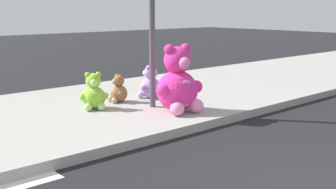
% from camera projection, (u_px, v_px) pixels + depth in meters
% --- Properties ---
extents(sidewalk, '(28.00, 4.40, 0.15)m').
position_uv_depth(sidewalk, '(85.00, 111.00, 7.98)').
color(sidewalk, '#9E9B93').
rests_on(sidewalk, ground_plane).
extents(sign_pole, '(0.56, 0.11, 3.20)m').
position_uv_depth(sign_pole, '(152.00, 16.00, 7.69)').
color(sign_pole, '#4C4C51').
rests_on(sign_pole, sidewalk).
extents(plush_pink_large, '(0.93, 0.84, 1.21)m').
position_uv_depth(plush_pink_large, '(178.00, 85.00, 7.58)').
color(plush_pink_large, '#F22D93').
rests_on(plush_pink_large, sidewalk).
extents(plush_lavender, '(0.50, 0.50, 0.70)m').
position_uv_depth(plush_lavender, '(150.00, 85.00, 8.79)').
color(plush_lavender, '#B28CD8').
rests_on(plush_lavender, sidewalk).
extents(plush_brown, '(0.39, 0.43, 0.56)m').
position_uv_depth(plush_brown, '(118.00, 91.00, 8.40)').
color(plush_brown, olive).
rests_on(plush_brown, sidewalk).
extents(plush_lime, '(0.49, 0.50, 0.69)m').
position_uv_depth(plush_lime, '(94.00, 94.00, 7.80)').
color(plush_lime, '#8CD133').
rests_on(plush_lime, sidewalk).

